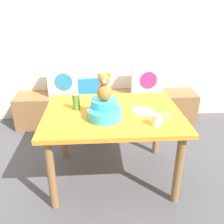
% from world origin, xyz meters
% --- Properties ---
extents(ground_plane, '(8.00, 8.00, 0.00)m').
position_xyz_m(ground_plane, '(0.00, 0.00, 0.00)').
color(ground_plane, '#4C4C51').
extents(back_wall, '(4.40, 0.10, 2.60)m').
position_xyz_m(back_wall, '(0.00, 1.50, 1.30)').
color(back_wall, silver).
rests_on(back_wall, ground_plane).
extents(window_bench, '(2.60, 0.44, 0.46)m').
position_xyz_m(window_bench, '(0.00, 1.23, 0.23)').
color(window_bench, olive).
rests_on(window_bench, ground_plane).
extents(pillow_floral_left, '(0.44, 0.15, 0.44)m').
position_xyz_m(pillow_floral_left, '(-0.59, 1.21, 0.68)').
color(pillow_floral_left, white).
rests_on(pillow_floral_left, window_bench).
extents(pillow_floral_right, '(0.44, 0.15, 0.44)m').
position_xyz_m(pillow_floral_right, '(0.57, 1.21, 0.68)').
color(pillow_floral_right, white).
rests_on(pillow_floral_right, window_bench).
extents(dining_table, '(1.27, 0.96, 0.74)m').
position_xyz_m(dining_table, '(0.00, 0.00, 0.64)').
color(dining_table, orange).
rests_on(dining_table, ground_plane).
extents(highchair, '(0.38, 0.49, 0.79)m').
position_xyz_m(highchair, '(-0.21, 0.79, 0.52)').
color(highchair, '#2672B2').
rests_on(highchair, ground_plane).
extents(infant_seat_teal, '(0.30, 0.33, 0.16)m').
position_xyz_m(infant_seat_teal, '(-0.08, -0.12, 0.81)').
color(infant_seat_teal, '#38B3CA').
rests_on(infant_seat_teal, dining_table).
extents(teddy_bear, '(0.13, 0.12, 0.25)m').
position_xyz_m(teddy_bear, '(-0.08, -0.12, 1.02)').
color(teddy_bear, '#A77433').
rests_on(teddy_bear, infant_seat_teal).
extents(ketchup_bottle, '(0.07, 0.07, 0.18)m').
position_xyz_m(ketchup_bottle, '(-0.34, 0.08, 0.83)').
color(ketchup_bottle, '#4C8C33').
rests_on(ketchup_bottle, dining_table).
extents(coffee_mug, '(0.12, 0.08, 0.09)m').
position_xyz_m(coffee_mug, '(0.34, -0.29, 0.79)').
color(coffee_mug, silver).
rests_on(coffee_mug, dining_table).
extents(dinner_plate_near, '(0.20, 0.20, 0.01)m').
position_xyz_m(dinner_plate_near, '(-0.07, 0.31, 0.75)').
color(dinner_plate_near, white).
rests_on(dinner_plate_near, dining_table).
extents(dinner_plate_far, '(0.20, 0.20, 0.01)m').
position_xyz_m(dinner_plate_far, '(0.28, -0.02, 0.75)').
color(dinner_plate_far, white).
rests_on(dinner_plate_far, dining_table).
extents(table_fork, '(0.04, 0.17, 0.01)m').
position_xyz_m(table_fork, '(0.49, -0.11, 0.74)').
color(table_fork, silver).
rests_on(table_fork, dining_table).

